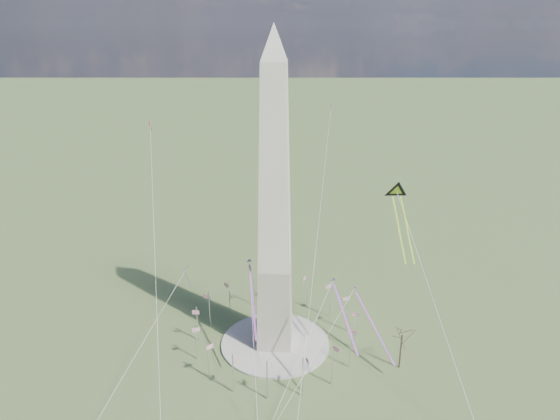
{
  "coord_description": "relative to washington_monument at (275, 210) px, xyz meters",
  "views": [
    {
      "loc": [
        12.54,
        -139.75,
        100.09
      ],
      "look_at": [
        1.61,
        0.0,
        47.87
      ],
      "focal_mm": 32.0,
      "sensor_mm": 36.0,
      "label": 1
    }
  ],
  "objects": [
    {
      "name": "kite_delta_black",
      "position": [
        36.52,
        3.79,
        4.33
      ],
      "size": [
        8.35,
        22.11,
        18.18
      ],
      "rotation": [
        0.0,
        0.0,
        3.25
      ],
      "color": "black",
      "rests_on": "ground"
    },
    {
      "name": "kite_diamond_purple",
      "position": [
        -31.11,
        9.4,
        -26.8
      ],
      "size": [
        2.22,
        2.89,
        8.44
      ],
      "rotation": [
        0.0,
        0.0,
        2.31
      ],
      "color": "#41176B",
      "rests_on": "ground"
    },
    {
      "name": "kite_small_red",
      "position": [
        -46.55,
        30.79,
        19.48
      ],
      "size": [
        1.05,
        1.71,
        4.12
      ],
      "rotation": [
        0.0,
        0.0,
        2.84
      ],
      "color": "red",
      "rests_on": "ground"
    },
    {
      "name": "washington_monument",
      "position": [
        0.0,
        0.0,
        0.0
      ],
      "size": [
        15.56,
        15.56,
        100.0
      ],
      "color": "#AC9D90",
      "rests_on": "plaza"
    },
    {
      "name": "flagpole_ring",
      "position": [
        -0.0,
        -0.0,
        -40.68
      ],
      "size": [
        54.4,
        54.4,
        13.0
      ],
      "color": "white",
      "rests_on": "ground"
    },
    {
      "name": "tree_near",
      "position": [
        39.48,
        -9.0,
        -35.26
      ],
      "size": [
        10.17,
        10.17,
        17.79
      ],
      "color": "#413927",
      "rests_on": "ground"
    },
    {
      "name": "plaza",
      "position": [
        0.0,
        0.0,
        -47.55
      ],
      "size": [
        36.0,
        36.0,
        0.8
      ],
      "primitive_type": "cylinder",
      "color": "#AFADA0",
      "rests_on": "ground"
    },
    {
      "name": "kite_small_white",
      "position": [
        16.99,
        50.51,
        22.66
      ],
      "size": [
        1.25,
        2.02,
        4.88
      ],
      "rotation": [
        0.0,
        0.0,
        2.85
      ],
      "color": "silver",
      "rests_on": "ground"
    },
    {
      "name": "kite_streamer_mid",
      "position": [
        -6.42,
        -7.69,
        -22.45
      ],
      "size": [
        6.03,
        22.31,
        15.48
      ],
      "rotation": [
        0.0,
        0.0,
        3.35
      ],
      "color": "#FF2845",
      "rests_on": "ground"
    },
    {
      "name": "kite_streamer_left",
      "position": [
        20.1,
        -20.32,
        -20.15
      ],
      "size": [
        7.62,
        18.43,
        13.17
      ],
      "rotation": [
        0.0,
        0.0,
        3.49
      ],
      "color": "#FF2845",
      "rests_on": "ground"
    },
    {
      "name": "ground",
      "position": [
        0.0,
        0.0,
        -47.95
      ],
      "size": [
        2000.0,
        2000.0,
        0.0
      ],
      "primitive_type": "plane",
      "color": "#445A2D",
      "rests_on": "ground"
    },
    {
      "name": "kite_streamer_right",
      "position": [
        29.67,
        -1.08,
        -34.05
      ],
      "size": [
        12.88,
        20.81,
        15.99
      ],
      "rotation": [
        0.0,
        0.0,
        3.67
      ],
      "color": "#FF2845",
      "rests_on": "ground"
    }
  ]
}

